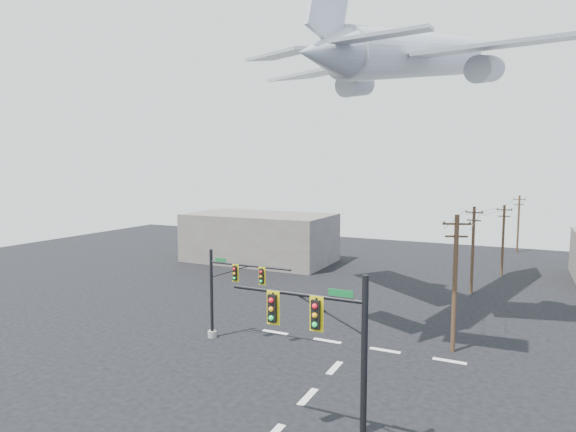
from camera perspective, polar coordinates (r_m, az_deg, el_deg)
The scene contains 10 objects.
lane_markings at distance 27.65m, azimuth 3.53°, elevation -19.48°, with size 14.00×21.20×0.01m.
signal_mast_near at distance 20.44m, azimuth 5.45°, elevation -16.54°, with size 6.33×0.84×7.64m.
signal_mast_far at distance 33.32m, azimuth -7.18°, elevation -8.96°, with size 6.40×0.68×6.22m.
utility_pole_a at distance 32.55m, azimuth 19.17°, elevation -7.28°, with size 1.71×0.71×8.87m.
utility_pole_b at distance 48.26m, azimuth 21.05°, elevation -3.59°, with size 1.63×0.57×8.22m.
utility_pole_c at distance 57.52m, azimuth 24.13°, elevation -2.49°, with size 1.60×0.27×7.78m.
utility_pole_d at distance 74.46m, azimuth 25.64°, elevation -0.71°, with size 1.61×0.61×7.98m.
power_lines at distance 53.05m, azimuth 23.30°, elevation 0.68°, with size 5.31×42.49×0.65m.
airliner at distance 39.95m, azimuth 14.92°, elevation 17.84°, with size 28.41×30.37×8.18m.
building_left at distance 61.11m, azimuth -3.37°, elevation -2.55°, with size 18.00×10.00×6.00m, color slate.
Camera 1 is at (9.36, -17.88, 11.78)m, focal length 30.00 mm.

